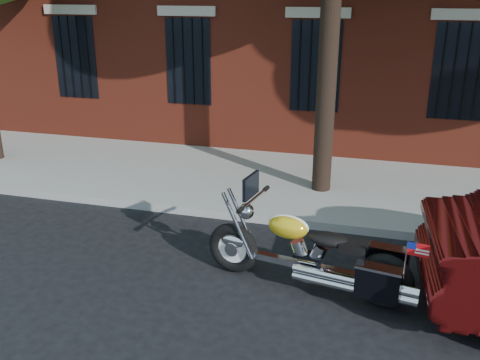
# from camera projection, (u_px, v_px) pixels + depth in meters

# --- Properties ---
(ground) EXTENTS (120.00, 120.00, 0.00)m
(ground) POSITION_uv_depth(u_px,v_px,m) (262.00, 261.00, 8.01)
(ground) COLOR black
(ground) RESTS_ON ground
(curb) EXTENTS (40.00, 0.16, 0.15)m
(curb) POSITION_uv_depth(u_px,v_px,m) (280.00, 220.00, 9.24)
(curb) COLOR gray
(curb) RESTS_ON ground
(sidewalk) EXTENTS (40.00, 3.60, 0.15)m
(sidewalk) POSITION_uv_depth(u_px,v_px,m) (298.00, 184.00, 10.94)
(sidewalk) COLOR gray
(sidewalk) RESTS_ON ground
(motorcycle) EXTENTS (2.92, 1.17, 1.52)m
(motorcycle) POSITION_uv_depth(u_px,v_px,m) (316.00, 257.00, 7.05)
(motorcycle) COLOR black
(motorcycle) RESTS_ON ground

